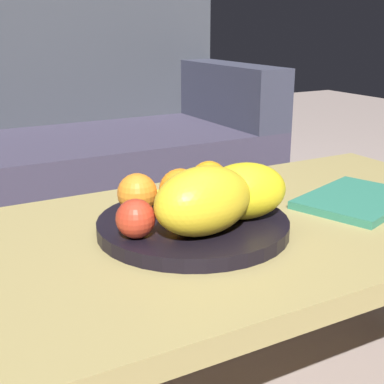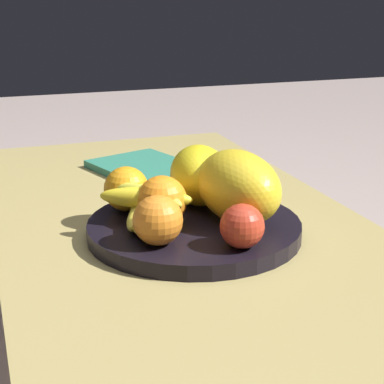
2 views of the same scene
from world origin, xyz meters
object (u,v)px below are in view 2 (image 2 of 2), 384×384
Objects in this scene: melon_smaller_beside at (238,186)px; magazine at (148,169)px; orange_left at (162,201)px; banana_bunch at (144,207)px; orange_front at (158,220)px; melon_large_front at (199,175)px; orange_right at (126,189)px; fruit_bowl at (192,229)px; coffee_table at (184,247)px; apple_front at (242,226)px.

magazine is at bearing 5.81° from melon_smaller_beside.
banana_bunch is at bearing 60.64° from orange_left.
banana_bunch is at bearing 76.27° from melon_smaller_beside.
melon_smaller_beside is 2.44× the size of orange_front.
melon_smaller_beside is (-0.10, -0.03, 0.01)m from melon_large_front.
orange_right is at bearing 23.72° from orange_left.
banana_bunch is at bearing 77.10° from fruit_bowl.
melon_smaller_beside reaches higher than banana_bunch.
orange_front is 0.46× the size of banana_bunch.
banana_bunch is (0.01, 0.03, -0.01)m from orange_left.
melon_smaller_beside is 0.15m from banana_bunch.
orange_front is 0.09m from banana_bunch.
melon_smaller_beside is 0.16m from orange_front.
melon_large_front is 0.96× the size of banana_bunch.
coffee_table is 0.16m from melon_smaller_beside.
melon_smaller_beside is at bearing -19.98° from apple_front.
magazine is at bearing -13.66° from orange_front.
fruit_bowl is 0.09m from banana_bunch.
apple_front is at bearing -165.01° from fruit_bowl.
orange_left is at bearing 33.05° from apple_front.
orange_left is 0.15m from apple_front.
fruit_bowl reaches higher than coffee_table.
orange_left is 0.09m from orange_right.
banana_bunch is (-0.07, -0.01, -0.01)m from orange_right.
melon_smaller_beside is 0.12m from apple_front.
apple_front is at bearing 160.02° from melon_smaller_beside.
apple_front is (-0.13, -0.08, -0.01)m from orange_left.
melon_large_front is at bearing -37.80° from orange_front.
fruit_bowl is at bearing 176.06° from coffee_table.
fruit_bowl is at bearing -102.90° from banana_bunch.
magazine is at bearing -4.74° from fruit_bowl.
melon_smaller_beside is at bearing -103.73° from banana_bunch.
melon_large_front is (0.08, -0.04, 0.06)m from fruit_bowl.
magazine is (0.33, -0.03, 0.05)m from coffee_table.
coffee_table is 0.08m from fruit_bowl.
fruit_bowl is at bearing -47.23° from orange_front.
apple_front reaches higher than magazine.
apple_front reaches higher than fruit_bowl.
banana_bunch is (-0.04, 0.08, 0.09)m from coffee_table.
coffee_table is 7.16× the size of melon_smaller_beside.
orange_right is (0.16, 0.01, 0.00)m from orange_front.
orange_right is (0.03, 0.09, 0.10)m from coffee_table.
orange_left is (0.07, -0.03, 0.00)m from orange_front.
banana_bunch is 0.65× the size of magazine.
orange_front is (-0.16, 0.12, -0.01)m from melon_large_front.
magazine is (0.50, 0.00, -0.05)m from apple_front.
melon_large_front is 2.08× the size of orange_front.
coffee_table is at bearing -33.13° from orange_front.
orange_right is 0.32m from magazine.
apple_front is (-0.11, 0.04, -0.02)m from melon_smaller_beside.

